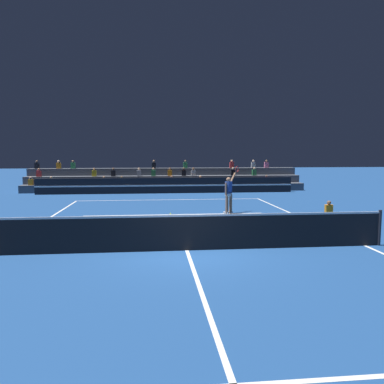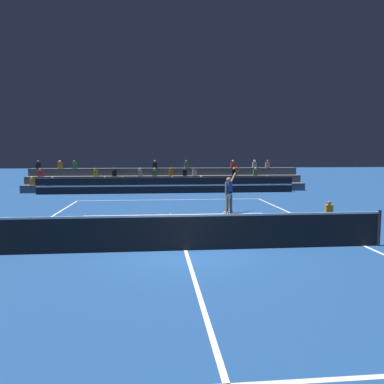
% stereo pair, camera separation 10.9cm
% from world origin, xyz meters
% --- Properties ---
extents(ground_plane, '(120.00, 120.00, 0.00)m').
position_xyz_m(ground_plane, '(0.00, 0.00, 0.00)').
color(ground_plane, navy).
extents(court_lines, '(11.10, 23.90, 0.01)m').
position_xyz_m(court_lines, '(0.00, 0.00, 0.00)').
color(court_lines, white).
rests_on(court_lines, ground).
extents(tennis_net, '(12.00, 0.10, 1.10)m').
position_xyz_m(tennis_net, '(0.00, 0.00, 0.54)').
color(tennis_net, black).
rests_on(tennis_net, ground).
extents(sponsor_banner_wall, '(18.00, 0.26, 1.10)m').
position_xyz_m(sponsor_banner_wall, '(0.00, 15.67, 0.55)').
color(sponsor_banner_wall, black).
rests_on(sponsor_banner_wall, ground).
extents(bleacher_stand, '(20.75, 2.85, 2.28)m').
position_xyz_m(bleacher_stand, '(-0.01, 18.21, 0.65)').
color(bleacher_stand, '#4C515B').
rests_on(bleacher_stand, ground).
extents(ball_kid_courtside, '(0.30, 0.36, 0.84)m').
position_xyz_m(ball_kid_courtside, '(6.39, 4.25, 0.33)').
color(ball_kid_courtside, black).
rests_on(ball_kid_courtside, ground).
extents(tennis_player, '(0.94, 1.08, 2.27)m').
position_xyz_m(tennis_player, '(2.55, 6.45, 0.98)').
color(tennis_player, '#9E7051').
rests_on(tennis_player, ground).
extents(tennis_ball, '(0.07, 0.07, 0.07)m').
position_xyz_m(tennis_ball, '(-0.18, 6.51, 0.03)').
color(tennis_ball, '#C6DB33').
rests_on(tennis_ball, ground).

